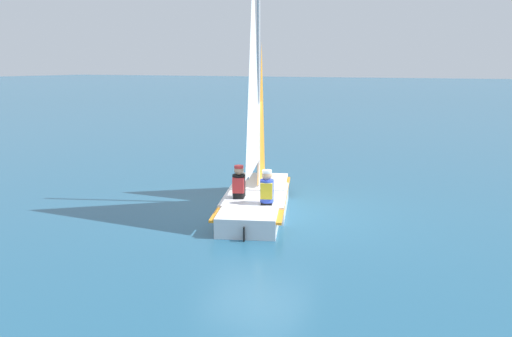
{
  "coord_description": "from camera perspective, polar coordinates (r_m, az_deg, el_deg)",
  "views": [
    {
      "loc": [
        -10.42,
        -4.83,
        3.4
      ],
      "look_at": [
        0.0,
        0.0,
        1.01
      ],
      "focal_mm": 35.0,
      "sensor_mm": 36.0,
      "label": 1
    }
  ],
  "objects": [
    {
      "name": "ground_plane",
      "position": [
        11.98,
        0.0,
        -4.75
      ],
      "size": [
        260.0,
        260.0,
        0.0
      ],
      "primitive_type": "plane",
      "color": "#235675"
    },
    {
      "name": "sailboat_main",
      "position": [
        11.75,
        -0.01,
        -0.85
      ],
      "size": [
        4.42,
        2.71,
        5.75
      ],
      "rotation": [
        0.0,
        0.0,
        0.33
      ],
      "color": "silver",
      "rests_on": "ground_plane"
    },
    {
      "name": "sailor_helm",
      "position": [
        11.43,
        -1.96,
        -2.28
      ],
      "size": [
        0.41,
        0.38,
        1.16
      ],
      "rotation": [
        0.0,
        0.0,
        0.33
      ],
      "color": "black",
      "rests_on": "ground_plane"
    },
    {
      "name": "sailor_crew",
      "position": [
        10.93,
        1.25,
        -2.93
      ],
      "size": [
        0.41,
        0.38,
        1.16
      ],
      "rotation": [
        0.0,
        0.0,
        0.33
      ],
      "color": "black",
      "rests_on": "ground_plane"
    }
  ]
}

